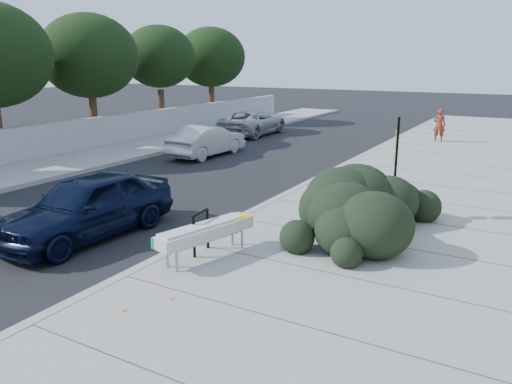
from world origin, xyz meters
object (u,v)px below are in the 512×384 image
(suv_silver, at_px, (253,122))
(pedestrian, at_px, (439,125))
(sign_post, at_px, (395,162))
(bench, at_px, (206,232))
(bike_rack, at_px, (201,228))
(sedan_navy, at_px, (87,206))
(wagon_silver, at_px, (207,141))

(suv_silver, distance_m, pedestrian, 9.70)
(sign_post, bearing_deg, pedestrian, 81.85)
(bench, xyz_separation_m, bike_rack, (-0.23, 0.15, 0.00))
(sedan_navy, relative_size, wagon_silver, 1.09)
(bike_rack, height_order, sign_post, sign_post)
(bench, relative_size, pedestrian, 1.42)
(bench, height_order, sedan_navy, sedan_navy)
(sign_post, relative_size, wagon_silver, 0.63)
(pedestrian, bearing_deg, bench, 78.52)
(wagon_silver, distance_m, pedestrian, 11.44)
(sedan_navy, relative_size, suv_silver, 0.90)
(wagon_silver, bearing_deg, bike_rack, 126.09)
(bike_rack, relative_size, sign_post, 0.35)
(sign_post, relative_size, sedan_navy, 0.58)
(bike_rack, relative_size, wagon_silver, 0.22)
(bike_rack, bearing_deg, sedan_navy, 177.24)
(bike_rack, relative_size, pedestrian, 0.56)
(wagon_silver, xyz_separation_m, pedestrian, (8.08, 8.10, 0.29))
(sedan_navy, xyz_separation_m, pedestrian, (4.58, 17.82, 0.20))
(sedan_navy, xyz_separation_m, suv_silver, (-5.00, 16.27, -0.07))
(sign_post, xyz_separation_m, pedestrian, (-1.30, 13.36, -0.65))
(bench, height_order, suv_silver, suv_silver)
(bike_rack, height_order, suv_silver, suv_silver)
(bench, bearing_deg, sign_post, 75.08)
(wagon_silver, bearing_deg, bench, 126.60)
(bike_rack, height_order, wagon_silver, wagon_silver)
(bike_rack, bearing_deg, wagon_silver, 118.77)
(wagon_silver, height_order, pedestrian, pedestrian)
(bench, xyz_separation_m, wagon_silver, (-6.83, 9.71, -0.02))
(suv_silver, relative_size, pedestrian, 3.06)
(pedestrian, bearing_deg, bike_rack, 77.73)
(bike_rack, relative_size, suv_silver, 0.18)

